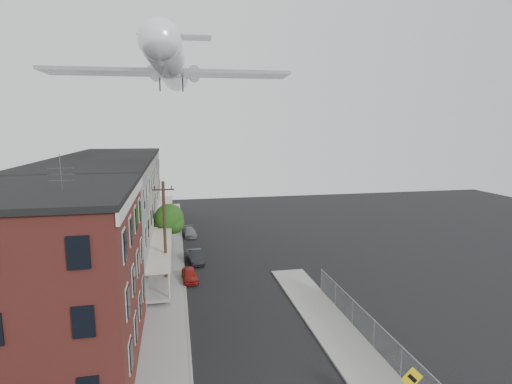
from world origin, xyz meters
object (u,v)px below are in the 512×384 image
utility_pole (165,232)px  airplane (170,65)px  car_far (190,232)px  car_mid (195,257)px  street_tree (170,220)px  car_near (190,275)px

utility_pole → airplane: 16.72m
airplane → utility_pole: bearing=-96.6°
car_far → car_mid: bearing=-94.0°
street_tree → car_mid: 6.00m
car_near → car_far: bearing=84.2°
car_near → airplane: airplane is taller
airplane → car_far: bearing=77.8°
utility_pole → car_mid: bearing=62.2°
car_mid → car_far: bearing=84.7°
airplane → street_tree: bearing=105.0°
car_far → car_near: bearing=-97.2°
utility_pole → car_near: bearing=11.6°
car_near → car_mid: (0.75, 4.80, 0.07)m
street_tree → car_far: size_ratio=1.41×
car_mid → utility_pole: bearing=-124.2°
street_tree → airplane: size_ratio=0.20×
utility_pole → car_far: (2.55, 15.38, -4.14)m
utility_pole → car_mid: utility_pole is taller
car_mid → airplane: (-1.85, 2.56, 18.83)m
car_near → car_mid: car_mid is taller
car_far → utility_pole: bearing=-104.5°
utility_pole → street_tree: 10.00m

